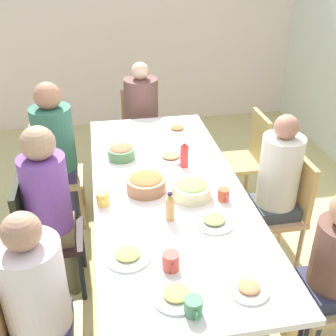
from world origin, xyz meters
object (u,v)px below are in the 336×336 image
Objects in this scene: person_2 at (335,263)px; chair_6 at (41,231)px; chair_4 at (27,330)px; plate_0 at (176,295)px; person_6 at (49,199)px; cup_3 at (224,195)px; bowl_0 at (146,183)px; plate_3 at (249,288)px; cup_2 at (103,199)px; person_5 at (142,110)px; bottle_0 at (170,207)px; cup_0 at (171,261)px; chair_3 at (49,172)px; chair_5 at (141,127)px; chair_1 at (247,155)px; plate_4 at (177,129)px; plate_1 at (214,221)px; chair_0 at (284,205)px; bowl_1 at (121,152)px; plate_2 at (171,157)px; person_3 at (56,143)px; person_0 at (277,181)px; dining_table at (168,195)px; cup_1 at (193,307)px; bowl_2 at (192,189)px; bottle_1 at (184,155)px; plate_5 at (128,255)px; person_4 at (38,296)px.

person_2 is 1.29× the size of chair_6.
chair_4 is 3.78× the size of plate_0.
chair_6 is 0.27m from person_6.
bowl_0 is at bearing -112.87° from cup_3.
cup_2 is at bearing -142.40° from plate_3.
bottle_0 is (1.89, -0.05, 0.12)m from person_5.
person_6 is 1.04m from cup_0.
chair_3 is 1.00× the size of chair_5.
cup_3 is (1.04, -0.56, 0.30)m from chair_1.
plate_4 is 1.13m from cup_3.
cup_0 is at bearing -122.02° from plate_3.
chair_3 is at bearing -139.41° from plate_1.
chair_1 is at bearing 180.00° from chair_0.
bowl_1 is 1.76× the size of cup_2.
chair_3 is 1.10m from plate_2.
person_0 is at bearing 62.76° from person_3.
chair_1 is at bearing 141.55° from bottle_0.
person_3 is at bearing -157.22° from cup_0.
chair_1 is at bearing 114.85° from chair_6.
person_0 is at bearing 115.11° from cup_3.
person_0 is 1.18m from bowl_1.
cup_2 is at bearing -14.33° from chair_5.
dining_table is 0.57m from bowl_1.
cup_2 is at bearing -83.81° from person_0.
chair_3 is 7.32× the size of cup_1.
person_6 is 11.53× the size of cup_3.
bottle_0 reaches higher than chair_5.
bottle_0 is (0.36, 0.84, 0.35)m from chair_6.
person_0 is 0.81m from plate_2.
person_2 is 0.90× the size of person_6.
plate_3 is 1.05m from bowl_0.
chair_0 reaches higher than bowl_2.
chair_6 is at bearing -90.00° from person_6.
person_3 reaches higher than cup_2.
dining_table is 0.36m from bottle_1.
plate_2 is at bearing 158.00° from plate_5.
person_0 is 5.92× the size of plate_4.
cup_1 is at bearing 23.01° from chair_3.
chair_0 is 4.37× the size of bottle_1.
chair_3 is 1.44m from bowl_2.
plate_5 is (0.66, -1.22, 0.28)m from chair_0.
person_2 is 4.41× the size of bowl_2.
plate_2 is at bearing -119.82° from person_0.
person_6 is 5.14× the size of plate_5.
bowl_1 is (-0.50, -0.13, -0.01)m from bowl_0.
person_4 is (0.82, -1.69, 0.23)m from chair_0.
person_3 is at bearing -117.24° from person_0.
chair_3 is 3.60× the size of plate_5.
plate_2 is at bearing 78.60° from bowl_1.
chair_1 is (-0.82, 0.89, -0.19)m from dining_table.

